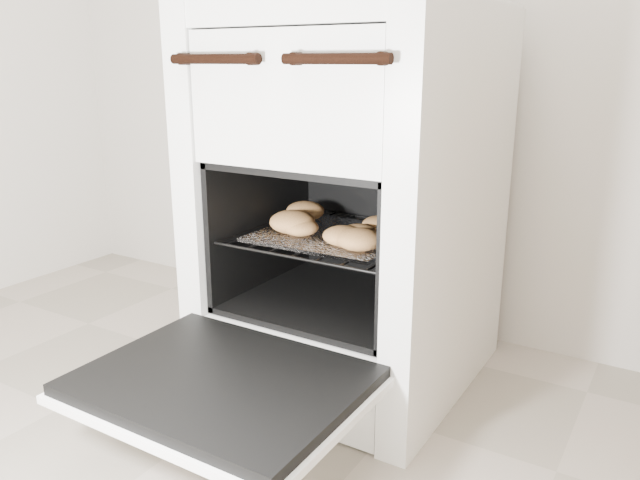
# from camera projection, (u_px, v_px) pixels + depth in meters

# --- Properties ---
(stove) EXTENTS (0.57, 0.63, 0.87)m
(stove) POSITION_uv_depth(u_px,v_px,m) (351.00, 207.00, 1.45)
(stove) COLOR white
(stove) RESTS_ON ground
(oven_door) EXTENTS (0.51, 0.40, 0.04)m
(oven_door) POSITION_uv_depth(u_px,v_px,m) (222.00, 384.00, 1.12)
(oven_door) COLOR black
(oven_door) RESTS_ON stove
(oven_rack) EXTENTS (0.41, 0.40, 0.01)m
(oven_rack) POSITION_uv_depth(u_px,v_px,m) (337.00, 236.00, 1.42)
(oven_rack) COLOR black
(oven_rack) RESTS_ON stove
(foil_sheet) EXTENTS (0.32, 0.28, 0.01)m
(foil_sheet) POSITION_uv_depth(u_px,v_px,m) (333.00, 235.00, 1.40)
(foil_sheet) COLOR white
(foil_sheet) RESTS_ON oven_rack
(baked_rolls) EXTENTS (0.36, 0.28, 0.05)m
(baked_rolls) POSITION_uv_depth(u_px,v_px,m) (329.00, 226.00, 1.37)
(baked_rolls) COLOR tan
(baked_rolls) RESTS_ON foil_sheet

